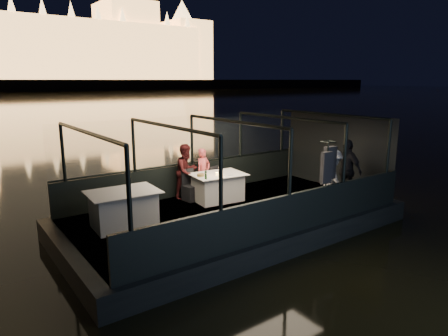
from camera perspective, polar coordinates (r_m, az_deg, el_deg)
boat_hull at (r=10.56m, az=1.28°, el=-8.62°), size 8.60×4.40×1.00m
boat_deck at (r=10.40m, az=1.29°, el=-6.15°), size 8.00×4.00×0.04m
gunwale_port at (r=11.86m, az=-4.52°, el=-1.48°), size 8.00×0.08×0.90m
gunwale_starboard at (r=8.82m, az=9.20°, el=-6.54°), size 8.00×0.08×0.90m
cabin_glass_port at (r=11.64m, az=-4.62°, el=4.02°), size 8.00×0.02×1.40m
cabin_glass_starboard at (r=8.52m, az=9.47°, el=0.79°), size 8.00×0.02×1.40m
cabin_roof_glass at (r=9.91m, az=1.36°, el=6.67°), size 8.00×4.00×0.02m
end_wall_fore at (r=8.38m, az=-21.11°, el=-3.25°), size 0.02×4.00×2.30m
end_wall_aft at (r=12.86m, az=15.72°, el=2.37°), size 0.02×4.00×2.30m
canopy_ribs at (r=10.09m, az=1.33°, el=0.16°), size 8.00×4.00×2.30m
dining_table_central at (r=11.11m, az=-0.88°, el=-2.75°), size 1.55×1.20×0.77m
dining_table_aft at (r=9.46m, az=-14.12°, el=-5.86°), size 1.63×1.22×0.83m
chair_port_left at (r=11.14m, az=-4.73°, el=-2.40°), size 0.45×0.45×0.86m
chair_port_right at (r=11.61m, az=-0.95°, el=-1.75°), size 0.48×0.48×0.82m
coat_stand at (r=9.92m, az=14.38°, el=-1.94°), size 0.58×0.48×1.93m
person_woman_coral at (r=11.60m, az=-2.96°, el=-0.26°), size 0.56×0.43×1.38m
person_man_maroon at (r=11.31m, az=-5.35°, el=-0.62°), size 0.87×0.75×1.56m
passenger_stripe at (r=10.70m, az=15.09°, el=-1.21°), size 0.84×1.15×1.59m
passenger_dark at (r=11.61m, az=17.03°, el=-0.27°), size 0.48×1.03×1.72m
wine_bottle at (r=10.40m, az=-2.62°, el=-0.80°), size 0.07×0.07×0.27m
bread_basket at (r=10.69m, az=-3.35°, el=-1.05°), size 0.25×0.25×0.08m
amber_candle at (r=10.82m, az=-1.02°, el=-0.88°), size 0.06×0.06×0.08m
plate_near at (r=10.89m, az=0.55°, el=-0.95°), size 0.32×0.32×0.02m
plate_far at (r=10.69m, az=-3.45°, el=-1.23°), size 0.25×0.25×0.01m
wine_glass_white at (r=10.40m, az=-2.58°, el=-1.11°), size 0.08×0.08×0.20m
wine_glass_red at (r=11.07m, az=-0.72°, el=-0.27°), size 0.06×0.06×0.18m
wine_glass_empty at (r=10.65m, az=-0.63°, el=-0.78°), size 0.07×0.07×0.17m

